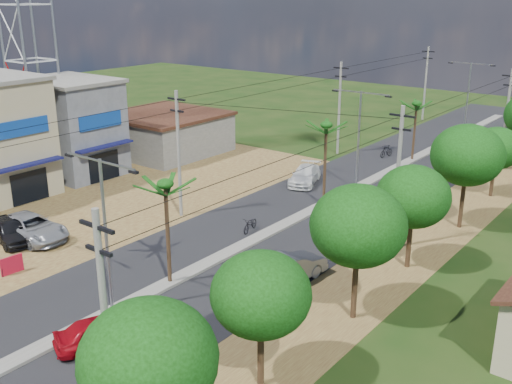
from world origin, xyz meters
TOP-DOWN VIEW (x-y plane):
  - ground at (0.00, 0.00)m, footprint 160.00×160.00m
  - road at (0.00, 15.00)m, footprint 12.00×110.00m
  - median at (0.00, 18.00)m, footprint 1.00×90.00m
  - dirt_lot_west at (-15.00, 8.00)m, footprint 18.00×46.00m
  - dirt_shoulder_east at (8.50, 15.00)m, footprint 5.00×90.00m
  - shophouse_grey at (-21.98, 14.00)m, footprint 9.00×6.40m
  - low_shed at (-21.00, 24.00)m, footprint 10.40×10.40m
  - tree_east_a at (9.50, -6.00)m, footprint 4.40×4.40m
  - tree_east_b at (9.30, 0.00)m, footprint 4.00×4.00m
  - tree_east_c at (9.70, 7.00)m, footprint 4.60×4.60m
  - tree_east_d at (9.40, 14.00)m, footprint 4.20×4.20m
  - tree_east_e at (9.60, 22.00)m, footprint 4.80×4.80m
  - tree_east_f at (9.20, 30.00)m, footprint 3.80×3.80m
  - palm_median_near at (0.00, 4.00)m, footprint 2.00×2.00m
  - palm_median_mid at (0.00, 20.00)m, footprint 2.00×2.00m
  - palm_median_far at (0.00, 36.00)m, footprint 2.00×2.00m
  - streetlight_near at (0.00, 0.00)m, footprint 5.10×0.18m
  - streetlight_mid at (0.00, 25.00)m, footprint 5.10×0.18m
  - streetlight_far at (0.00, 50.00)m, footprint 5.10×0.18m
  - utility_pole_w_b at (-7.00, 12.00)m, footprint 1.60×0.24m
  - utility_pole_w_c at (-7.00, 34.00)m, footprint 1.60×0.24m
  - utility_pole_w_d at (-7.00, 55.00)m, footprint 1.60×0.24m
  - utility_pole_e_a at (7.50, -6.00)m, footprint 1.60×0.24m
  - utility_pole_e_b at (7.50, 16.00)m, footprint 1.60×0.24m
  - utility_pole_e_c at (7.50, 38.00)m, footprint 1.60×0.24m
  - car_red_near at (1.98, -2.15)m, footprint 3.27×4.57m
  - car_silver_mid at (5.00, 8.17)m, footprint 2.37×5.12m
  - car_white_far at (-4.14, 23.74)m, footprint 3.55×5.28m
  - car_parked_silver at (-11.57, 2.98)m, footprint 5.64×2.62m
  - car_parked_dark at (-12.31, 1.88)m, footprint 4.84×2.72m
  - moto_rider_east at (3.29, -3.64)m, footprint 1.24×2.04m
  - moto_rider_west_a at (-1.20, 12.67)m, footprint 1.08×2.00m
  - moto_rider_west_b at (-2.52, 35.67)m, footprint 0.87×1.97m
  - roadside_sign at (-8.00, -0.60)m, footprint 0.21×1.31m

SIDE VIEW (x-z plane):
  - ground at x=0.00m, z-range 0.00..0.00m
  - dirt_shoulder_east at x=8.50m, z-range 0.00..0.03m
  - dirt_lot_west at x=-15.00m, z-range 0.00..0.04m
  - road at x=0.00m, z-range 0.00..0.04m
  - median at x=0.00m, z-range 0.00..0.18m
  - moto_rider_west_a at x=-1.20m, z-range 0.00..1.00m
  - moto_rider_east at x=3.29m, z-range 0.00..1.01m
  - roadside_sign at x=-8.00m, z-range 0.00..1.09m
  - moto_rider_west_b at x=-2.52m, z-range 0.00..1.15m
  - car_white_far at x=-4.14m, z-range 0.00..1.42m
  - car_red_near at x=1.98m, z-range 0.00..1.45m
  - car_parked_dark at x=-12.31m, z-range 0.00..1.55m
  - car_parked_silver at x=-11.57m, z-range 0.00..1.57m
  - car_silver_mid at x=5.00m, z-range 0.00..1.63m
  - low_shed at x=-21.00m, z-range -0.01..3.94m
  - tree_east_f at x=9.20m, z-range 1.13..6.64m
  - tree_east_b at x=9.30m, z-range 1.20..7.03m
  - shophouse_grey at x=-21.98m, z-range 0.01..8.31m
  - tree_east_d at x=9.40m, z-range 1.27..7.41m
  - tree_east_a at x=9.50m, z-range 1.30..7.67m
  - utility_pole_w_b at x=-7.00m, z-range 0.26..9.26m
  - utility_pole_w_c at x=-7.00m, z-range 0.26..9.26m
  - utility_pole_w_d at x=-7.00m, z-range 0.26..9.26m
  - utility_pole_e_a at x=7.50m, z-range 0.26..9.26m
  - utility_pole_e_b at x=7.50m, z-range 0.26..9.26m
  - utility_pole_e_c at x=7.50m, z-range 0.26..9.26m
  - streetlight_near at x=0.00m, z-range 0.79..8.79m
  - streetlight_mid at x=0.00m, z-range 0.79..8.79m
  - streetlight_far at x=0.00m, z-range 0.79..8.79m
  - tree_east_c at x=9.70m, z-range 1.45..8.28m
  - tree_east_e at x=9.60m, z-range 1.52..8.66m
  - palm_median_far at x=0.00m, z-range 2.34..8.19m
  - palm_median_near at x=0.00m, z-range 2.46..8.61m
  - palm_median_mid at x=0.00m, z-range 2.62..9.17m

